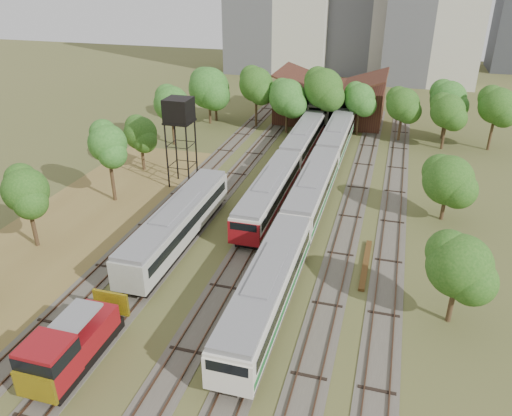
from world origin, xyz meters
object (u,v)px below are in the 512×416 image
(railcar_green_set, at_px, (312,191))
(shunter_locomotive, at_px, (68,349))
(railcar_red_set, at_px, (289,163))
(water_tower, at_px, (179,113))

(railcar_green_set, relative_size, shunter_locomotive, 6.43)
(railcar_green_set, height_order, shunter_locomotive, railcar_green_set)
(railcar_red_set, distance_m, shunter_locomotive, 33.64)
(railcar_red_set, height_order, railcar_green_set, railcar_green_set)
(shunter_locomotive, relative_size, water_tower, 0.83)
(shunter_locomotive, distance_m, water_tower, 29.27)
(railcar_red_set, relative_size, shunter_locomotive, 4.27)
(railcar_red_set, xyz_separation_m, water_tower, (-10.86, -4.98, 6.34))
(shunter_locomotive, bearing_deg, railcar_green_set, 69.02)
(railcar_red_set, xyz_separation_m, railcar_green_set, (4.00, -7.01, 0.09))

